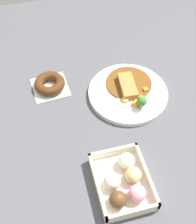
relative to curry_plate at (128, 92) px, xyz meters
The scene contains 4 objects.
ground_plane 0.15m from the curry_plate, 148.09° to the left, with size 1.60×1.60×0.00m, color #4C4C51.
curry_plate is the anchor object (origin of this frame).
donut_box 0.34m from the curry_plate, 159.80° to the left, with size 0.19×0.15×0.06m.
chocolate_ring_donut 0.28m from the curry_plate, 68.36° to the left, with size 0.13×0.13×0.04m.
Camera 1 is at (-0.51, 0.19, 0.79)m, focal length 47.68 mm.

